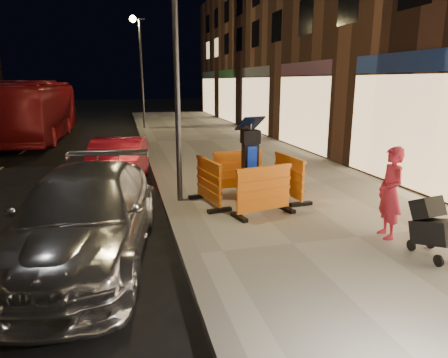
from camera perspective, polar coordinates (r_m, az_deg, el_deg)
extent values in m
plane|color=black|center=(6.58, -4.74, -11.82)|extent=(120.00, 120.00, 0.00)
cube|color=gray|center=(7.58, 18.49, -8.34)|extent=(6.00, 60.00, 0.15)
cube|color=slate|center=(6.55, -4.76, -11.22)|extent=(0.30, 60.00, 0.15)
cube|color=black|center=(8.96, 3.74, 2.39)|extent=(0.66, 0.66, 1.83)
cube|color=orange|center=(8.18, 5.72, -1.69)|extent=(1.40, 0.84, 1.02)
cube|color=orange|center=(9.93, 2.03, 1.16)|extent=(1.36, 0.67, 1.02)
cube|color=orange|center=(8.81, -2.20, -0.49)|extent=(0.77, 1.39, 1.02)
cube|color=orange|center=(9.38, 9.23, 0.22)|extent=(0.69, 1.37, 1.02)
imported|color=#B5B5BA|center=(7.10, -18.81, -10.54)|extent=(2.72, 5.19, 1.44)
imported|color=maroon|center=(11.41, -14.79, -1.04)|extent=(1.93, 4.10, 1.30)
imported|color=maroon|center=(21.91, -24.86, 5.13)|extent=(2.54, 10.28, 2.85)
imported|color=#BC2537|center=(7.48, 22.66, -1.83)|extent=(0.48, 0.65, 1.62)
cube|color=black|center=(7.05, 28.03, -6.33)|extent=(0.60, 0.80, 0.91)
cylinder|color=#3F3F44|center=(8.94, -6.81, 15.73)|extent=(0.12, 0.12, 6.00)
cylinder|color=#3F3F44|center=(23.89, -11.65, 14.33)|extent=(0.12, 0.12, 6.00)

